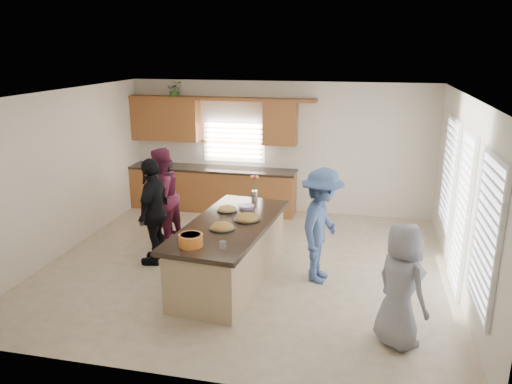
% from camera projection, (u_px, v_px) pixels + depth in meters
% --- Properties ---
extents(floor, '(6.50, 6.50, 0.00)m').
position_uv_depth(floor, '(247.00, 265.00, 8.28)').
color(floor, beige).
rests_on(floor, ground).
extents(room_shell, '(6.52, 6.02, 2.81)m').
position_uv_depth(room_shell, '(246.00, 153.00, 7.74)').
color(room_shell, silver).
rests_on(room_shell, ground).
extents(back_cabinetry, '(4.08, 0.66, 2.46)m').
position_uv_depth(back_cabinetry, '(211.00, 169.00, 10.89)').
color(back_cabinetry, brown).
rests_on(back_cabinetry, ground).
extents(right_wall_glazing, '(0.06, 4.00, 2.25)m').
position_uv_depth(right_wall_glazing, '(463.00, 203.00, 7.10)').
color(right_wall_glazing, white).
rests_on(right_wall_glazing, ground).
extents(island, '(1.40, 2.80, 0.95)m').
position_uv_depth(island, '(230.00, 253.00, 7.61)').
color(island, tan).
rests_on(island, ground).
extents(platter_front, '(0.38, 0.38, 0.15)m').
position_uv_depth(platter_front, '(222.00, 228.00, 7.20)').
color(platter_front, black).
rests_on(platter_front, island).
extents(platter_mid, '(0.41, 0.41, 0.16)m').
position_uv_depth(platter_mid, '(247.00, 219.00, 7.56)').
color(platter_mid, black).
rests_on(platter_mid, island).
extents(platter_back, '(0.33, 0.33, 0.13)m').
position_uv_depth(platter_back, '(227.00, 210.00, 7.98)').
color(platter_back, black).
rests_on(platter_back, island).
extents(salad_bowl, '(0.32, 0.32, 0.16)m').
position_uv_depth(salad_bowl, '(191.00, 240.00, 6.58)').
color(salad_bowl, orange).
rests_on(salad_bowl, island).
extents(clear_cup, '(0.09, 0.09, 0.10)m').
position_uv_depth(clear_cup, '(223.00, 245.00, 6.50)').
color(clear_cup, white).
rests_on(clear_cup, island).
extents(plate_stack, '(0.25, 0.25, 0.05)m').
position_uv_depth(plate_stack, '(247.00, 207.00, 8.15)').
color(plate_stack, '#BE9CE3').
rests_on(plate_stack, island).
extents(flower_vase, '(0.14, 0.14, 0.42)m').
position_uv_depth(flower_vase, '(254.00, 186.00, 8.55)').
color(flower_vase, silver).
rests_on(flower_vase, island).
extents(potted_plant, '(0.41, 0.38, 0.38)m').
position_uv_depth(potted_plant, '(175.00, 90.00, 10.66)').
color(potted_plant, '#42742E').
rests_on(potted_plant, back_cabinetry).
extents(woman_left_back, '(0.38, 0.56, 1.52)m').
position_uv_depth(woman_left_back, '(165.00, 198.00, 9.34)').
color(woman_left_back, black).
rests_on(woman_left_back, ground).
extents(woman_left_mid, '(0.84, 0.99, 1.76)m').
position_uv_depth(woman_left_mid, '(161.00, 196.00, 9.04)').
color(woman_left_mid, '#5D1B34').
rests_on(woman_left_mid, ground).
extents(woman_left_front, '(0.47, 1.06, 1.78)m').
position_uv_depth(woman_left_front, '(154.00, 211.00, 8.17)').
color(woman_left_front, black).
rests_on(woman_left_front, ground).
extents(woman_right_back, '(0.87, 1.25, 1.78)m').
position_uv_depth(woman_right_back, '(322.00, 226.00, 7.52)').
color(woman_right_back, '#384F7B').
rests_on(woman_right_back, ground).
extents(woman_right_front, '(0.86, 0.90, 1.55)m').
position_uv_depth(woman_right_front, '(401.00, 286.00, 5.89)').
color(woman_right_front, gray).
rests_on(woman_right_front, ground).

